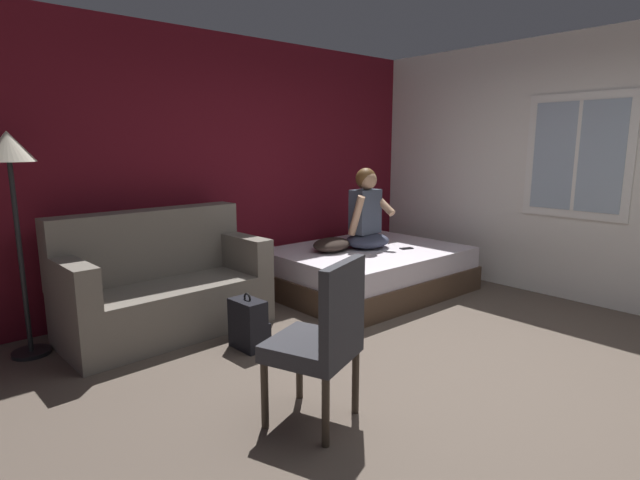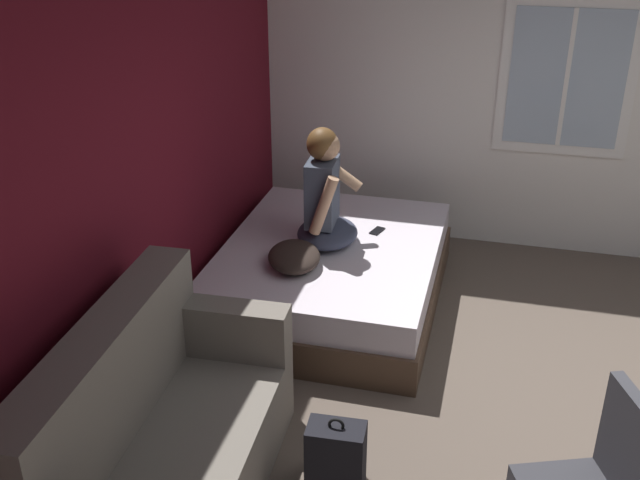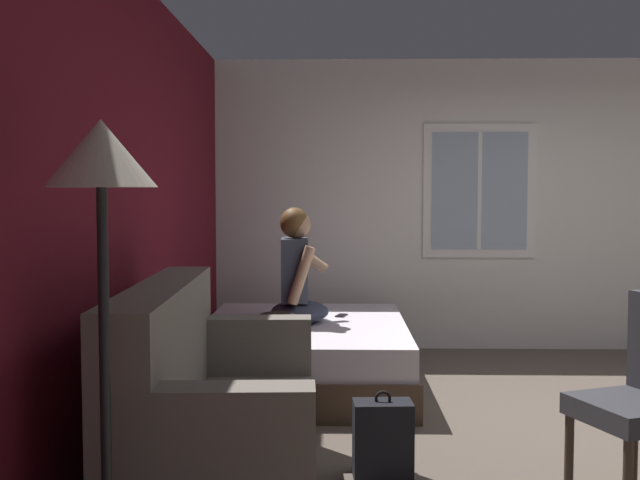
% 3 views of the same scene
% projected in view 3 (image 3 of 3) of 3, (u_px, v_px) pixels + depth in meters
% --- Properties ---
extents(ground_plane, '(40.00, 40.00, 0.00)m').
position_uv_depth(ground_plane, '(616.00, 431.00, 4.60)').
color(ground_plane, brown).
extents(wall_back_accent, '(9.86, 0.16, 2.70)m').
position_uv_depth(wall_back_accent, '(138.00, 211.00, 4.59)').
color(wall_back_accent, maroon).
rests_on(wall_back_accent, ground).
extents(wall_side_with_window, '(0.19, 7.12, 2.70)m').
position_uv_depth(wall_side_with_window, '(519.00, 205.00, 7.03)').
color(wall_side_with_window, silver).
rests_on(wall_side_with_window, ground).
extents(bed, '(2.03, 1.58, 0.48)m').
position_uv_depth(bed, '(305.00, 354.00, 5.70)').
color(bed, '#4C3828').
rests_on(bed, ground).
extents(couch, '(1.74, 0.90, 1.04)m').
position_uv_depth(couch, '(211.00, 422.00, 3.50)').
color(couch, slate).
rests_on(couch, ground).
extents(person_seated, '(0.54, 0.47, 0.88)m').
position_uv_depth(person_seated, '(297.00, 276.00, 5.69)').
color(person_seated, '#383D51').
rests_on(person_seated, bed).
extents(backpack, '(0.25, 0.31, 0.46)m').
position_uv_depth(backpack, '(382.00, 441.00, 3.83)').
color(backpack, black).
rests_on(backpack, ground).
extents(throw_pillow, '(0.56, 0.48, 0.14)m').
position_uv_depth(throw_pillow, '(278.00, 322.00, 5.30)').
color(throw_pillow, '#2D231E').
rests_on(throw_pillow, bed).
extents(cell_phone, '(0.16, 0.11, 0.01)m').
position_uv_depth(cell_phone, '(341.00, 315.00, 5.99)').
color(cell_phone, black).
rests_on(cell_phone, bed).
extents(floor_lamp, '(0.36, 0.36, 1.70)m').
position_uv_depth(floor_lamp, '(102.00, 203.00, 2.43)').
color(floor_lamp, black).
rests_on(floor_lamp, ground).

